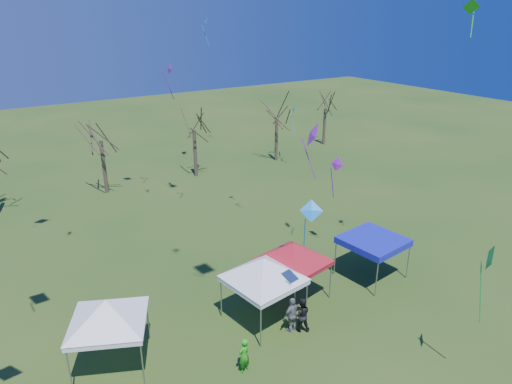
{
  "coord_description": "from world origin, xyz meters",
  "views": [
    {
      "loc": [
        -11.58,
        -13.59,
        14.53
      ],
      "look_at": [
        -0.81,
        3.0,
        6.74
      ],
      "focal_mm": 32.0,
      "sensor_mm": 36.0,
      "label": 1
    }
  ],
  "objects_px": {
    "tree_5": "(326,96)",
    "person_green": "(244,355)",
    "tent_white_mid": "(264,263)",
    "tent_blue": "(373,241)",
    "tent_white_west": "(106,304)",
    "tree_4": "(277,103)",
    "person_grey": "(292,315)",
    "tent_red": "(294,247)",
    "tree_2": "(98,121)",
    "tree_3": "(193,113)",
    "person_dark": "(301,315)"
  },
  "relations": [
    {
      "from": "tent_white_mid",
      "to": "tent_blue",
      "type": "relative_size",
      "value": 1.3
    },
    {
      "from": "tent_red",
      "to": "person_green",
      "type": "distance_m",
      "value": 6.47
    },
    {
      "from": "person_dark",
      "to": "person_green",
      "type": "bearing_deg",
      "value": 43.18
    },
    {
      "from": "tree_5",
      "to": "tent_red",
      "type": "xyz_separation_m",
      "value": [
        -22.14,
        -23.0,
        -2.61
      ]
    },
    {
      "from": "tent_blue",
      "to": "person_grey",
      "type": "height_order",
      "value": "tent_blue"
    },
    {
      "from": "person_green",
      "to": "tree_2",
      "type": "bearing_deg",
      "value": -109.92
    },
    {
      "from": "tree_3",
      "to": "tent_white_mid",
      "type": "xyz_separation_m",
      "value": [
        -6.8,
        -21.67,
        -2.81
      ]
    },
    {
      "from": "person_dark",
      "to": "tree_2",
      "type": "bearing_deg",
      "value": -52.79
    },
    {
      "from": "tree_2",
      "to": "tent_white_west",
      "type": "xyz_separation_m",
      "value": [
        -5.75,
        -21.04,
        -3.18
      ]
    },
    {
      "from": "tree_3",
      "to": "tree_4",
      "type": "relative_size",
      "value": 1.0
    },
    {
      "from": "tent_red",
      "to": "person_dark",
      "type": "distance_m",
      "value": 3.56
    },
    {
      "from": "tent_white_west",
      "to": "tent_blue",
      "type": "height_order",
      "value": "tent_white_west"
    },
    {
      "from": "tree_3",
      "to": "person_green",
      "type": "distance_m",
      "value": 26.58
    },
    {
      "from": "tree_5",
      "to": "tent_white_west",
      "type": "height_order",
      "value": "tree_5"
    },
    {
      "from": "tree_5",
      "to": "tent_white_mid",
      "type": "relative_size",
      "value": 1.64
    },
    {
      "from": "tree_3",
      "to": "tent_white_west",
      "type": "distance_m",
      "value": 25.25
    },
    {
      "from": "tent_red",
      "to": "person_grey",
      "type": "height_order",
      "value": "tent_red"
    },
    {
      "from": "tree_3",
      "to": "tent_red",
      "type": "distance_m",
      "value": 21.65
    },
    {
      "from": "tree_2",
      "to": "tent_red",
      "type": "distance_m",
      "value": 21.9
    },
    {
      "from": "person_grey",
      "to": "person_dark",
      "type": "distance_m",
      "value": 0.45
    },
    {
      "from": "tree_3",
      "to": "tree_5",
      "type": "xyz_separation_m",
      "value": [
        17.69,
        2.02,
        -0.35
      ]
    },
    {
      "from": "person_grey",
      "to": "person_green",
      "type": "height_order",
      "value": "person_grey"
    },
    {
      "from": "tree_4",
      "to": "tent_white_mid",
      "type": "relative_size",
      "value": 1.73
    },
    {
      "from": "tree_3",
      "to": "tent_blue",
      "type": "height_order",
      "value": "tree_3"
    },
    {
      "from": "tree_2",
      "to": "tree_5",
      "type": "distance_m",
      "value": 26.15
    },
    {
      "from": "tent_blue",
      "to": "tree_5",
      "type": "bearing_deg",
      "value": 54.51
    },
    {
      "from": "tent_white_mid",
      "to": "tent_blue",
      "type": "xyz_separation_m",
      "value": [
        7.54,
        -0.08,
        -0.97
      ]
    },
    {
      "from": "person_grey",
      "to": "person_green",
      "type": "distance_m",
      "value": 3.52
    },
    {
      "from": "tree_5",
      "to": "person_green",
      "type": "distance_m",
      "value": 38.15
    },
    {
      "from": "tree_4",
      "to": "tent_white_west",
      "type": "xyz_separation_m",
      "value": [
        -23.47,
        -20.67,
        -2.95
      ]
    },
    {
      "from": "tree_2",
      "to": "tent_blue",
      "type": "height_order",
      "value": "tree_2"
    },
    {
      "from": "tree_5",
      "to": "tent_white_mid",
      "type": "bearing_deg",
      "value": -135.95
    },
    {
      "from": "tree_4",
      "to": "person_grey",
      "type": "distance_m",
      "value": 28.37
    },
    {
      "from": "tree_4",
      "to": "person_green",
      "type": "xyz_separation_m",
      "value": [
        -18.87,
        -24.21,
        -5.22
      ]
    },
    {
      "from": "tent_white_west",
      "to": "person_dark",
      "type": "height_order",
      "value": "tent_white_west"
    },
    {
      "from": "tree_3",
      "to": "tree_4",
      "type": "distance_m",
      "value": 9.32
    },
    {
      "from": "tent_white_mid",
      "to": "tent_red",
      "type": "relative_size",
      "value": 1.05
    },
    {
      "from": "tree_4",
      "to": "tent_white_west",
      "type": "height_order",
      "value": "tree_4"
    },
    {
      "from": "tree_5",
      "to": "tent_white_west",
      "type": "distance_m",
      "value": 39.2
    },
    {
      "from": "tree_2",
      "to": "tent_red",
      "type": "bearing_deg",
      "value": -79.51
    },
    {
      "from": "tent_white_mid",
      "to": "tent_blue",
      "type": "bearing_deg",
      "value": -0.64
    },
    {
      "from": "tent_white_west",
      "to": "tent_white_mid",
      "type": "relative_size",
      "value": 0.9
    },
    {
      "from": "tent_white_west",
      "to": "tent_red",
      "type": "distance_m",
      "value": 9.7
    },
    {
      "from": "tent_white_mid",
      "to": "tent_red",
      "type": "height_order",
      "value": "tent_white_mid"
    },
    {
      "from": "tent_white_west",
      "to": "tent_red",
      "type": "bearing_deg",
      "value": -1.57
    },
    {
      "from": "person_grey",
      "to": "person_dark",
      "type": "bearing_deg",
      "value": 151.46
    },
    {
      "from": "tree_3",
      "to": "tent_blue",
      "type": "distance_m",
      "value": 22.1
    },
    {
      "from": "tree_2",
      "to": "tree_4",
      "type": "relative_size",
      "value": 1.04
    },
    {
      "from": "tent_white_mid",
      "to": "tree_2",
      "type": "bearing_deg",
      "value": 94.15
    },
    {
      "from": "tree_2",
      "to": "person_dark",
      "type": "relative_size",
      "value": 4.53
    }
  ]
}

